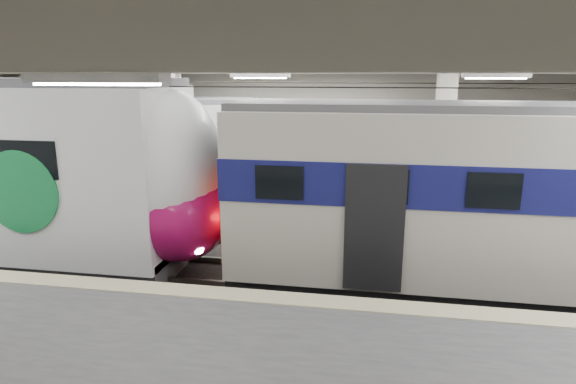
# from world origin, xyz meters

# --- Properties ---
(station_hall) EXTENTS (36.00, 24.00, 5.75)m
(station_hall) POSITION_xyz_m (0.00, -1.74, 3.24)
(station_hall) COLOR black
(station_hall) RESTS_ON ground
(older_rer) EXTENTS (13.28, 2.93, 4.39)m
(older_rer) POSITION_xyz_m (6.39, 0.00, 2.30)
(older_rer) COLOR beige
(older_rer) RESTS_ON ground
(far_train) EXTENTS (12.93, 2.87, 4.16)m
(far_train) POSITION_xyz_m (-7.61, 5.50, 2.15)
(far_train) COLOR white
(far_train) RESTS_ON ground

